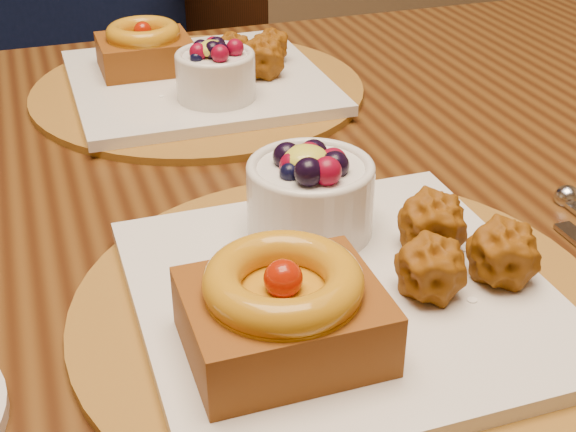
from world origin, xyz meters
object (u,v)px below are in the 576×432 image
object	(u,v)px
dining_table	(254,245)
place_setting_far	(196,75)
chair_far	(145,81)
place_setting_near	(335,274)

from	to	relation	value
dining_table	place_setting_far	world-z (taller)	place_setting_far
dining_table	place_setting_far	size ratio (longest dim) A/B	4.21
chair_far	place_setting_far	bearing A→B (deg)	-76.54
place_setting_far	chair_far	distance (m)	0.65
dining_table	place_setting_far	bearing A→B (deg)	90.62
chair_far	dining_table	bearing A→B (deg)	-75.71
dining_table	place_setting_near	size ratio (longest dim) A/B	4.21
dining_table	chair_far	size ratio (longest dim) A/B	1.61
place_setting_near	chair_far	distance (m)	1.06
place_setting_near	place_setting_far	distance (m)	0.43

